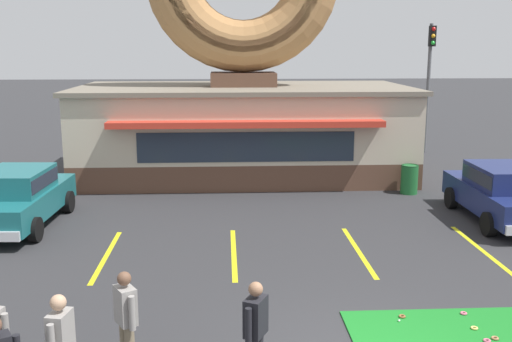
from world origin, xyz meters
The scene contains 18 objects.
donut_shop_building centered at (-1.45, 13.94, 3.74)m, with size 12.30×6.75×10.96m.
putting_mat centered at (2.21, 0.97, 0.01)m, with size 4.55×1.40×0.03m, color #197523.
mini_donut_near_left centered at (2.33, 0.47, 0.05)m, with size 0.13×0.13×0.04m, color #A5724C.
mini_donut_near_right centered at (2.16, 0.39, 0.05)m, with size 0.13×0.13×0.04m, color #D8667F.
mini_donut_mid_right centered at (2.18, 1.43, 0.05)m, with size 0.13×0.13×0.04m, color #D8667F.
mini_donut_far_left centered at (1.02, 1.36, 0.05)m, with size 0.13×0.13×0.04m, color brown.
mini_donut_far_centre centered at (2.14, 0.84, 0.05)m, with size 0.13×0.13×0.04m, color #E5C666.
golf_ball centered at (0.91, 1.18, 0.05)m, with size 0.04×0.04×0.04m, color white.
car_teal centered at (-7.76, 7.48, 0.87)m, with size 2.15×4.64×1.60m.
car_navy centered at (5.54, 7.28, 0.87)m, with size 2.03×4.59×1.60m.
pedestrian_blue_sweater_man centered at (-1.74, -0.63, 0.87)m, with size 0.38×0.54×1.59m.
pedestrian_hooded_kid centered at (-3.66, -0.16, 0.88)m, with size 0.40×0.53×1.60m.
trash_bin centered at (3.96, 10.58, 0.50)m, with size 0.57×0.57×0.97m.
traffic_light_pole centered at (7.07, 18.25, 3.71)m, with size 0.28×0.47×5.80m.
parking_stripe_far_left centered at (-4.97, 5.00, 0.00)m, with size 0.12×3.60×0.01m, color yellow.
parking_stripe_left centered at (-1.97, 5.00, 0.00)m, with size 0.12×3.60×0.01m, color yellow.
parking_stripe_mid_left centered at (1.03, 5.00, 0.00)m, with size 0.12×3.60×0.01m, color yellow.
parking_stripe_centre centered at (4.03, 5.00, 0.00)m, with size 0.12×3.60×0.01m, color yellow.
Camera 1 is at (-2.15, -8.54, 4.86)m, focal length 42.00 mm.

